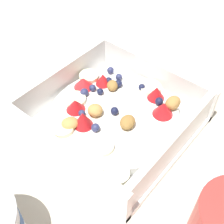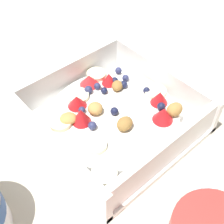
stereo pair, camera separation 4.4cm
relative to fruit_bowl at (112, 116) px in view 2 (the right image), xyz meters
name	(u,v)px [view 2 (the right image)]	position (x,y,z in m)	size (l,w,h in m)	color
ground_plane	(105,132)	(0.00, 0.02, -0.02)	(2.40, 2.40, 0.00)	beige
fruit_bowl	(112,116)	(0.00, 0.00, 0.00)	(0.22, 0.22, 0.06)	white
spoon	(195,209)	(-0.17, 0.02, -0.02)	(0.05, 0.17, 0.01)	silver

